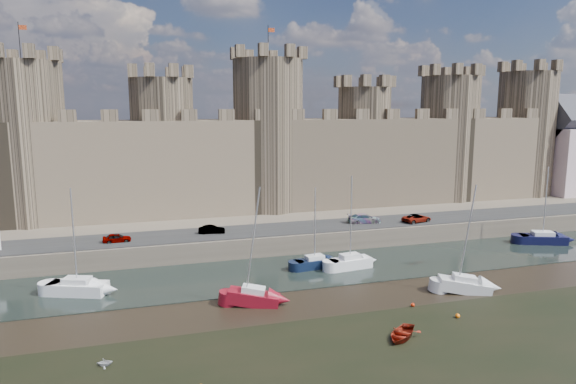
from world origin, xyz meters
name	(u,v)px	position (x,y,z in m)	size (l,w,h in m)	color
ground	(412,375)	(0.00, 0.00, 0.00)	(160.00, 160.00, 0.00)	black
water_channel	(305,270)	(0.00, 24.00, 0.04)	(160.00, 12.00, 0.08)	black
quay	(242,203)	(0.00, 60.00, 1.25)	(160.00, 60.00, 2.50)	#4C443A
road	(281,229)	(0.00, 34.00, 2.55)	(160.00, 7.00, 0.10)	black
castle	(252,151)	(-0.64, 48.00, 11.67)	(108.50, 11.00, 29.00)	#42382B
car_0	(117,238)	(-20.55, 33.12, 3.05)	(1.31, 3.25, 1.11)	gray
car_1	(212,230)	(-9.12, 34.09, 3.05)	(1.17, 3.35, 1.11)	gray
car_2	(364,219)	(12.01, 34.05, 3.16)	(1.85, 4.56, 1.32)	gray
car_3	(417,218)	(19.23, 32.39, 3.10)	(1.98, 4.29, 1.19)	gray
sailboat_0	(77,287)	(-24.11, 23.19, 0.83)	(6.15, 4.15, 10.72)	white
sailboat_1	(315,262)	(1.34, 24.42, 0.76)	(4.89, 2.41, 9.42)	black
sailboat_2	(350,262)	(5.20, 23.08, 0.85)	(5.19, 2.52, 10.77)	white
sailboat_3	(542,238)	(34.63, 25.61, 0.81)	(6.43, 4.30, 10.51)	black
sailboat_4	(254,297)	(-7.86, 15.66, 0.81)	(5.19, 3.42, 11.32)	maroon
sailboat_5	(464,285)	(13.33, 12.92, 0.78)	(5.48, 3.67, 11.02)	silver
dinghy_3	(105,362)	(-20.76, 7.38, 0.31)	(1.01, 0.62, 1.17)	beige
dinghy_4	(402,335)	(2.02, 5.23, 0.35)	(2.45, 0.71, 3.42)	maroon
buoy_1	(413,305)	(6.35, 10.95, 0.19)	(0.38, 0.38, 0.38)	red
buoy_3	(458,316)	(8.84, 7.52, 0.20)	(0.41, 0.41, 0.41)	orange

